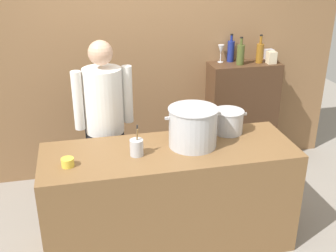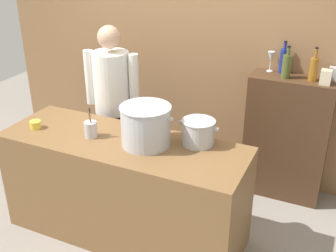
% 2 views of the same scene
% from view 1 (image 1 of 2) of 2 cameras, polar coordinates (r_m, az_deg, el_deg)
% --- Properties ---
extents(ground_plane, '(8.00, 8.00, 0.00)m').
position_cam_1_polar(ground_plane, '(3.80, 0.21, -15.40)').
color(ground_plane, gray).
extents(brick_back_panel, '(4.40, 0.10, 3.00)m').
position_cam_1_polar(brick_back_panel, '(4.42, -3.92, 11.94)').
color(brick_back_panel, olive).
rests_on(brick_back_panel, ground_plane).
extents(prep_counter, '(2.02, 0.70, 0.90)m').
position_cam_1_polar(prep_counter, '(3.53, 0.22, -9.74)').
color(prep_counter, brown).
rests_on(prep_counter, ground_plane).
extents(bar_cabinet, '(0.76, 0.32, 1.22)m').
position_cam_1_polar(bar_cabinet, '(4.78, 9.90, 1.35)').
color(bar_cabinet, '#472D1C').
rests_on(bar_cabinet, ground_plane).
extents(chef, '(0.52, 0.38, 1.66)m').
position_cam_1_polar(chef, '(3.77, -8.63, 1.10)').
color(chef, black).
rests_on(chef, ground_plane).
extents(stockpot_large, '(0.45, 0.40, 0.32)m').
position_cam_1_polar(stockpot_large, '(3.31, 3.41, -0.15)').
color(stockpot_large, '#B7BABF').
rests_on(stockpot_large, prep_counter).
extents(stockpot_small, '(0.33, 0.26, 0.20)m').
position_cam_1_polar(stockpot_small, '(3.60, 8.18, 0.62)').
color(stockpot_small, '#B7BABF').
rests_on(stockpot_small, prep_counter).
extents(utensil_crock, '(0.10, 0.10, 0.26)m').
position_cam_1_polar(utensil_crock, '(3.20, -4.29, -2.88)').
color(utensil_crock, '#B7BABF').
rests_on(utensil_crock, prep_counter).
extents(butter_jar, '(0.09, 0.09, 0.06)m').
position_cam_1_polar(butter_jar, '(3.14, -13.50, -4.83)').
color(butter_jar, yellow).
rests_on(butter_jar, prep_counter).
extents(wine_bottle_olive, '(0.08, 0.08, 0.29)m').
position_cam_1_polar(wine_bottle_olive, '(4.49, 9.84, 9.61)').
color(wine_bottle_olive, '#475123').
rests_on(wine_bottle_olive, bar_cabinet).
extents(wine_bottle_amber, '(0.07, 0.07, 0.30)m').
position_cam_1_polar(wine_bottle_amber, '(4.60, 12.38, 9.73)').
color(wine_bottle_amber, '#8C5919').
rests_on(wine_bottle_amber, bar_cabinet).
extents(wine_bottle_cobalt, '(0.07, 0.07, 0.30)m').
position_cam_1_polar(wine_bottle_cobalt, '(4.60, 8.54, 10.09)').
color(wine_bottle_cobalt, navy).
rests_on(wine_bottle_cobalt, bar_cabinet).
extents(wine_glass_short, '(0.07, 0.07, 0.19)m').
position_cam_1_polar(wine_glass_short, '(4.55, 7.22, 10.23)').
color(wine_glass_short, silver).
rests_on(wine_glass_short, bar_cabinet).
extents(spice_tin_silver, '(0.09, 0.09, 0.11)m').
position_cam_1_polar(spice_tin_silver, '(4.78, 13.61, 9.45)').
color(spice_tin_silver, '#B2B2B7').
rests_on(spice_tin_silver, bar_cabinet).
extents(spice_tin_cream, '(0.09, 0.09, 0.13)m').
position_cam_1_polar(spice_tin_cream, '(4.62, 13.89, 9.04)').
color(spice_tin_cream, beige).
rests_on(spice_tin_cream, bar_cabinet).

